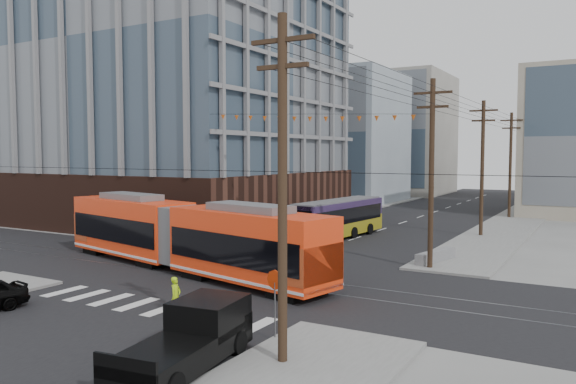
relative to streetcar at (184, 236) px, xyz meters
name	(u,v)px	position (x,y,z in m)	size (l,w,h in m)	color
ground	(194,292)	(3.83, -3.83, -2.01)	(160.00, 160.00, 0.00)	slate
office_building	(167,79)	(-18.17, 19.17, 12.29)	(30.00, 25.00, 28.60)	#381E16
bg_bldg_nw_near	(333,138)	(-13.17, 48.17, 6.99)	(18.00, 16.00, 18.00)	#8C99A5
bg_bldg_nw_far	(398,135)	(-10.17, 68.17, 7.99)	(16.00, 18.00, 20.00)	gray
utility_pole_near	(282,193)	(12.33, -9.83, 3.49)	(0.30, 0.30, 11.00)	black
utility_pole_far	(528,164)	(12.33, 52.17, 3.49)	(0.30, 0.30, 11.00)	black
streetcar	(184,236)	(0.00, 0.00, 0.00)	(20.88, 2.94, 4.02)	#F93811
city_bus	(338,218)	(2.52, 15.81, -0.44)	(2.40, 11.09, 3.14)	#301E46
pickup_truck	(183,341)	(9.92, -11.78, -1.06)	(2.01, 5.64, 1.91)	black
parked_car_silver	(246,236)	(-1.93, 9.21, -1.33)	(1.44, 4.14, 1.36)	#ACBAC5
parked_car_white	(284,226)	(-2.07, 15.13, -1.29)	(2.01, 4.95, 1.44)	#B5B5B5
parked_car_grey	(330,219)	(-1.14, 21.96, -1.31)	(2.33, 5.04, 1.40)	slate
pedestrian	(176,296)	(5.57, -7.13, -1.22)	(0.58, 0.38, 1.58)	#ADDD13
stop_sign	(275,308)	(10.94, -7.98, -0.80)	(0.74, 0.74, 2.42)	#B12706
jersey_barrier	(436,257)	(12.13, 9.18, -1.61)	(0.90, 3.98, 0.80)	gray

